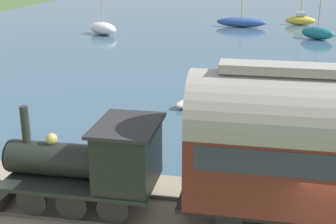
{
  "coord_description": "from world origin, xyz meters",
  "views": [
    {
      "loc": [
        -10.77,
        2.46,
        7.93
      ],
      "look_at": [
        7.22,
        5.96,
        1.77
      ],
      "focal_mm": 50.0,
      "sensor_mm": 36.0,
      "label": 1
    }
  ],
  "objects_px": {
    "sailboat_blue": "(241,22)",
    "rowboat_off_pier": "(123,142)",
    "steam_locomotive": "(97,160)",
    "sailboat_white": "(103,28)",
    "sailboat_teal": "(318,32)",
    "sailboat_yellow": "(300,20)",
    "rowboat_near_shore": "(193,102)",
    "rowboat_far_out": "(330,133)"
  },
  "relations": [
    {
      "from": "steam_locomotive",
      "to": "rowboat_off_pier",
      "type": "relative_size",
      "value": 1.93
    },
    {
      "from": "sailboat_blue",
      "to": "sailboat_white",
      "type": "xyz_separation_m",
      "value": [
        -8.27,
        13.96,
        0.06
      ]
    },
    {
      "from": "steam_locomotive",
      "to": "sailboat_white",
      "type": "xyz_separation_m",
      "value": [
        34.63,
        11.53,
        -1.41
      ]
    },
    {
      "from": "sailboat_yellow",
      "to": "rowboat_near_shore",
      "type": "distance_m",
      "value": 34.85
    },
    {
      "from": "rowboat_near_shore",
      "to": "sailboat_teal",
      "type": "bearing_deg",
      "value": -68.81
    },
    {
      "from": "sailboat_white",
      "to": "rowboat_near_shore",
      "type": "distance_m",
      "value": 25.91
    },
    {
      "from": "sailboat_white",
      "to": "rowboat_off_pier",
      "type": "xyz_separation_m",
      "value": [
        -28.84,
        -10.61,
        -0.43
      ]
    },
    {
      "from": "rowboat_off_pier",
      "to": "rowboat_far_out",
      "type": "bearing_deg",
      "value": -59.08
    },
    {
      "from": "sailboat_teal",
      "to": "rowboat_off_pier",
      "type": "distance_m",
      "value": 32.16
    },
    {
      "from": "sailboat_blue",
      "to": "rowboat_near_shore",
      "type": "bearing_deg",
      "value": -177.9
    },
    {
      "from": "steam_locomotive",
      "to": "sailboat_teal",
      "type": "bearing_deg",
      "value": -15.88
    },
    {
      "from": "rowboat_near_shore",
      "to": "rowboat_far_out",
      "type": "xyz_separation_m",
      "value": [
        -3.27,
        -6.79,
        -0.08
      ]
    },
    {
      "from": "rowboat_near_shore",
      "to": "sailboat_white",
      "type": "bearing_deg",
      "value": -18.63
    },
    {
      "from": "sailboat_blue",
      "to": "sailboat_teal",
      "type": "height_order",
      "value": "sailboat_blue"
    },
    {
      "from": "sailboat_white",
      "to": "sailboat_yellow",
      "type": "bearing_deg",
      "value": -28.7
    },
    {
      "from": "sailboat_yellow",
      "to": "sailboat_teal",
      "type": "distance_m",
      "value": 10.1
    },
    {
      "from": "sailboat_white",
      "to": "rowboat_off_pier",
      "type": "height_order",
      "value": "sailboat_white"
    },
    {
      "from": "rowboat_far_out",
      "to": "sailboat_yellow",
      "type": "bearing_deg",
      "value": -0.69
    },
    {
      "from": "steam_locomotive",
      "to": "sailboat_white",
      "type": "distance_m",
      "value": 36.53
    },
    {
      "from": "rowboat_near_shore",
      "to": "rowboat_off_pier",
      "type": "bearing_deg",
      "value": 112.89
    },
    {
      "from": "sailboat_yellow",
      "to": "rowboat_far_out",
      "type": "bearing_deg",
      "value": 179.16
    },
    {
      "from": "sailboat_yellow",
      "to": "rowboat_near_shore",
      "type": "bearing_deg",
      "value": 167.74
    },
    {
      "from": "steam_locomotive",
      "to": "sailboat_blue",
      "type": "bearing_deg",
      "value": -3.25
    },
    {
      "from": "steam_locomotive",
      "to": "sailboat_blue",
      "type": "height_order",
      "value": "sailboat_blue"
    },
    {
      "from": "sailboat_yellow",
      "to": "rowboat_far_out",
      "type": "height_order",
      "value": "sailboat_yellow"
    },
    {
      "from": "sailboat_blue",
      "to": "sailboat_white",
      "type": "bearing_deg",
      "value": 124.96
    },
    {
      "from": "rowboat_off_pier",
      "to": "rowboat_far_out",
      "type": "xyz_separation_m",
      "value": [
        3.04,
        -8.95,
        -0.06
      ]
    },
    {
      "from": "sailboat_white",
      "to": "rowboat_far_out",
      "type": "height_order",
      "value": "sailboat_white"
    },
    {
      "from": "sailboat_yellow",
      "to": "sailboat_white",
      "type": "height_order",
      "value": "sailboat_yellow"
    },
    {
      "from": "rowboat_far_out",
      "to": "sailboat_white",
      "type": "bearing_deg",
      "value": 38.39
    },
    {
      "from": "rowboat_off_pier",
      "to": "sailboat_white",
      "type": "bearing_deg",
      "value": 32.38
    },
    {
      "from": "sailboat_yellow",
      "to": "sailboat_teal",
      "type": "relative_size",
      "value": 0.87
    },
    {
      "from": "steam_locomotive",
      "to": "sailboat_yellow",
      "type": "relative_size",
      "value": 0.72
    },
    {
      "from": "sailboat_teal",
      "to": "rowboat_off_pier",
      "type": "bearing_deg",
      "value": -170.27
    },
    {
      "from": "steam_locomotive",
      "to": "rowboat_near_shore",
      "type": "xyz_separation_m",
      "value": [
        12.1,
        -1.24,
        -1.83
      ]
    },
    {
      "from": "sailboat_blue",
      "to": "rowboat_off_pier",
      "type": "distance_m",
      "value": 37.27
    },
    {
      "from": "steam_locomotive",
      "to": "sailboat_blue",
      "type": "relative_size",
      "value": 0.55
    },
    {
      "from": "sailboat_blue",
      "to": "sailboat_white",
      "type": "height_order",
      "value": "sailboat_blue"
    },
    {
      "from": "steam_locomotive",
      "to": "sailboat_white",
      "type": "height_order",
      "value": "sailboat_white"
    },
    {
      "from": "rowboat_off_pier",
      "to": "sailboat_yellow",
      "type": "bearing_deg",
      "value": -2.04
    },
    {
      "from": "sailboat_blue",
      "to": "rowboat_near_shore",
      "type": "xyz_separation_m",
      "value": [
        -30.81,
        1.19,
        -0.36
      ]
    },
    {
      "from": "sailboat_white",
      "to": "sailboat_blue",
      "type": "bearing_deg",
      "value": -26.72
    }
  ]
}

